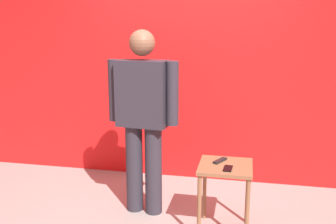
% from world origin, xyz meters
% --- Properties ---
extents(back_wall_red, '(5.91, 0.12, 3.14)m').
position_xyz_m(back_wall_red, '(0.00, 1.50, 1.57)').
color(back_wall_red, red).
rests_on(back_wall_red, ground_plane).
extents(standing_person, '(0.71, 0.29, 1.79)m').
position_xyz_m(standing_person, '(-0.22, 0.48, 1.00)').
color(standing_person, '#2D2D38').
rests_on(standing_person, ground_plane).
extents(side_table, '(0.46, 0.46, 0.63)m').
position_xyz_m(side_table, '(0.59, 0.24, 0.52)').
color(side_table, olive).
rests_on(side_table, ground_plane).
extents(cell_phone, '(0.08, 0.15, 0.01)m').
position_xyz_m(cell_phone, '(0.61, 0.15, 0.64)').
color(cell_phone, black).
rests_on(cell_phone, side_table).
extents(tv_remote, '(0.12, 0.17, 0.02)m').
position_xyz_m(tv_remote, '(0.53, 0.31, 0.64)').
color(tv_remote, black).
rests_on(tv_remote, side_table).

